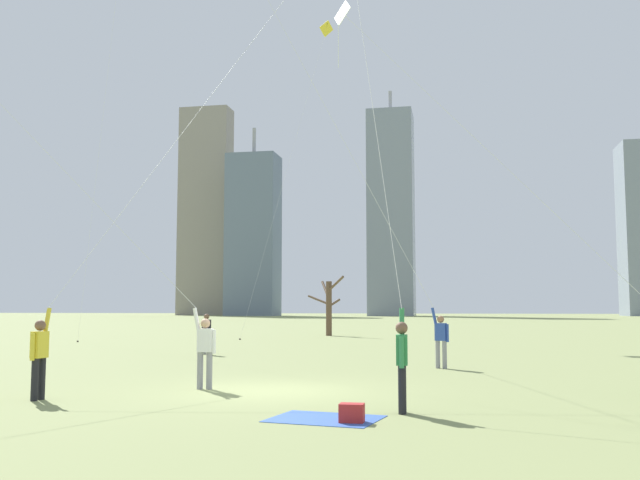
{
  "coord_description": "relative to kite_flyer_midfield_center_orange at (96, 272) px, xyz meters",
  "views": [
    {
      "loc": [
        4.17,
        -15.75,
        1.88
      ],
      "look_at": [
        0.0,
        6.0,
        3.98
      ],
      "focal_mm": 39.88,
      "sensor_mm": 36.0,
      "label": 1
    }
  ],
  "objects": [
    {
      "name": "kite_flyer_midfield_center_orange",
      "position": [
        0.0,
        0.0,
        0.0
      ],
      "size": [
        3.43,
        14.23,
        16.25
      ],
      "color": "black",
      "rests_on": "ground"
    },
    {
      "name": "ground_plane",
      "position": [
        3.87,
        0.86,
        -2.68
      ],
      "size": [
        400.0,
        400.0,
        0.0
      ],
      "primitive_type": "plane",
      "color": "#848E56"
    },
    {
      "name": "picnic_spot",
      "position": [
        6.11,
        -3.06,
        -2.59
      ],
      "size": [
        2.02,
        1.7,
        0.31
      ],
      "color": "#3359B2",
      "rests_on": "ground"
    },
    {
      "name": "skyline_mid_tower_right",
      "position": [
        -50.8,
        145.9,
        22.27
      ],
      "size": [
        11.96,
        5.96,
        49.89
      ],
      "color": "gray",
      "rests_on": "ground"
    },
    {
      "name": "skyline_tall_tower",
      "position": [
        -36.21,
        137.01,
        15.32
      ],
      "size": [
        11.04,
        8.31,
        42.29
      ],
      "color": "slate",
      "rests_on": "ground"
    },
    {
      "name": "skyline_short_annex",
      "position": [
        -5.74,
        140.72,
        19.9
      ],
      "size": [
        9.87,
        9.85,
        50.18
      ],
      "color": "gray",
      "rests_on": "ground"
    },
    {
      "name": "distant_kite_low_near_trees_yellow",
      "position": [
        -0.68,
        30.92,
        16.65
      ],
      "size": [
        4.39,
        6.96,
        21.52
      ],
      "color": "yellow",
      "rests_on": "ground"
    },
    {
      "name": "bystander_far_off_by_trees",
      "position": [
        -1.83,
        12.39,
        -1.77
      ],
      "size": [
        0.46,
        0.33,
        1.62
      ],
      "color": "gray",
      "rests_on": "ground"
    },
    {
      "name": "kite_flyer_foreground_left_teal",
      "position": [
        -1.6,
        0.94,
        2.2
      ],
      "size": [
        15.02,
        0.71,
        15.9
      ],
      "color": "gray",
      "rests_on": "ground"
    },
    {
      "name": "kite_flyer_midfield_left_blue",
      "position": [
        6.49,
        -0.04,
        1.64
      ],
      "size": [
        3.24,
        10.65,
        18.38
      ],
      "color": "black",
      "rests_on": "ground"
    },
    {
      "name": "skyline_wide_slab",
      "position": [
        46.62,
        150.58,
        16.34
      ],
      "size": [
        5.06,
        10.31,
        38.04
      ],
      "color": "gray",
      "rests_on": "ground"
    },
    {
      "name": "bare_tree_far_right_edge",
      "position": [
        -0.33,
        31.89,
        -0.63
      ],
      "size": [
        2.81,
        2.5,
        3.95
      ],
      "color": "brown",
      "rests_on": "ground"
    },
    {
      "name": "kite_flyer_foreground_right_white",
      "position": [
        11.4,
        2.35,
        -0.33
      ],
      "size": [
        8.32,
        5.19,
        11.55
      ],
      "color": "black",
      "rests_on": "ground"
    },
    {
      "name": "kite_flyer_far_back_purple",
      "position": [
        6.37,
        7.62,
        0.63
      ],
      "size": [
        7.5,
        0.61,
        14.89
      ],
      "color": "gray",
      "rests_on": "ground"
    }
  ]
}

